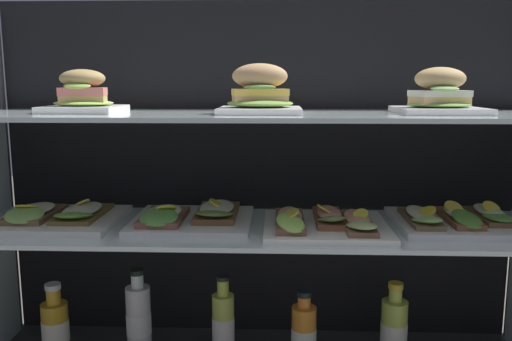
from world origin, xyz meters
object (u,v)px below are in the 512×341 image
at_px(open_sandwich_tray_near_right_corner, 325,223).
at_px(juice_bottle_tucked_behind, 139,319).
at_px(plated_roll_sandwich_left_of_center, 260,96).
at_px(open_sandwich_tray_left_of_center, 456,220).
at_px(juice_bottle_near_post, 223,325).
at_px(juice_bottle_front_left_end, 55,327).
at_px(plated_roll_sandwich_near_right_corner, 440,96).
at_px(juice_bottle_front_second, 304,333).
at_px(plated_roll_sandwich_near_left_corner, 83,96).
at_px(open_sandwich_tray_far_left, 192,216).
at_px(open_sandwich_tray_far_right, 58,216).
at_px(juice_bottle_front_right_end, 394,329).

relative_size(open_sandwich_tray_near_right_corner, juice_bottle_tucked_behind, 1.25).
distance_m(plated_roll_sandwich_left_of_center, juice_bottle_tucked_behind, 0.69).
height_order(open_sandwich_tray_left_of_center, juice_bottle_near_post, open_sandwich_tray_left_of_center).
bearing_deg(juice_bottle_tucked_behind, juice_bottle_front_left_end, -174.03).
bearing_deg(plated_roll_sandwich_near_right_corner, juice_bottle_front_second, 175.16).
bearing_deg(juice_bottle_front_left_end, juice_bottle_front_second, -0.44).
height_order(plated_roll_sandwich_near_left_corner, open_sandwich_tray_left_of_center, plated_roll_sandwich_near_left_corner).
height_order(plated_roll_sandwich_left_of_center, open_sandwich_tray_far_left, plated_roll_sandwich_left_of_center).
bearing_deg(plated_roll_sandwich_near_left_corner, juice_bottle_front_left_end, 171.63).
bearing_deg(plated_roll_sandwich_left_of_center, open_sandwich_tray_left_of_center, 2.54).
height_order(open_sandwich_tray_near_right_corner, juice_bottle_tucked_behind, open_sandwich_tray_near_right_corner).
xyz_separation_m(plated_roll_sandwich_near_left_corner, open_sandwich_tray_near_right_corner, (0.59, -0.05, -0.30)).
xyz_separation_m(juice_bottle_front_left_end, juice_bottle_tucked_behind, (0.22, 0.02, 0.02)).
relative_size(plated_roll_sandwich_near_right_corner, open_sandwich_tray_far_right, 0.66).
xyz_separation_m(juice_bottle_near_post, juice_bottle_front_right_end, (0.45, 0.01, -0.01)).
xyz_separation_m(plated_roll_sandwich_left_of_center, open_sandwich_tray_left_of_center, (0.49, 0.02, -0.30)).
bearing_deg(plated_roll_sandwich_left_of_center, juice_bottle_front_right_end, 9.31).
bearing_deg(juice_bottle_near_post, open_sandwich_tray_far_right, -175.20).
relative_size(plated_roll_sandwich_near_left_corner, plated_roll_sandwich_left_of_center, 0.92).
bearing_deg(juice_bottle_front_left_end, juice_bottle_tucked_behind, 5.97).
xyz_separation_m(juice_bottle_front_left_end, juice_bottle_front_right_end, (0.90, 0.02, 0.00)).
bearing_deg(juice_bottle_front_left_end, juice_bottle_front_right_end, 1.21).
bearing_deg(open_sandwich_tray_near_right_corner, plated_roll_sandwich_left_of_center, 171.54).
distance_m(plated_roll_sandwich_near_left_corner, open_sandwich_tray_left_of_center, 0.97).
height_order(open_sandwich_tray_near_right_corner, juice_bottle_front_right_end, open_sandwich_tray_near_right_corner).
bearing_deg(juice_bottle_front_left_end, plated_roll_sandwich_near_left_corner, -8.37).
bearing_deg(open_sandwich_tray_left_of_center, plated_roll_sandwich_left_of_center, -177.46).
bearing_deg(juice_bottle_front_right_end, juice_bottle_front_second, -174.21).
height_order(juice_bottle_front_left_end, juice_bottle_tucked_behind, juice_bottle_tucked_behind).
height_order(open_sandwich_tray_far_left, open_sandwich_tray_near_right_corner, open_sandwich_tray_near_right_corner).
xyz_separation_m(juice_bottle_tucked_behind, juice_bottle_near_post, (0.23, -0.01, -0.01)).
bearing_deg(open_sandwich_tray_far_left, juice_bottle_near_post, 15.44).
height_order(plated_roll_sandwich_near_right_corner, juice_bottle_front_left_end, plated_roll_sandwich_near_right_corner).
distance_m(plated_roll_sandwich_near_left_corner, juice_bottle_front_right_end, 1.00).
relative_size(juice_bottle_front_left_end, juice_bottle_front_second, 1.03).
height_order(juice_bottle_tucked_behind, juice_bottle_front_second, juice_bottle_tucked_behind).
relative_size(open_sandwich_tray_far_left, juice_bottle_front_right_end, 1.40).
bearing_deg(juice_bottle_tucked_behind, open_sandwich_tray_near_right_corner, -9.94).
bearing_deg(open_sandwich_tray_far_right, juice_bottle_front_left_end, 149.01).
distance_m(plated_roll_sandwich_near_left_corner, juice_bottle_tucked_behind, 0.61).
distance_m(open_sandwich_tray_far_left, juice_bottle_front_left_end, 0.49).
xyz_separation_m(plated_roll_sandwich_near_left_corner, juice_bottle_front_left_end, (-0.12, 0.02, -0.61)).
bearing_deg(juice_bottle_front_second, open_sandwich_tray_far_left, -179.52).
xyz_separation_m(plated_roll_sandwich_near_left_corner, juice_bottle_near_post, (0.34, 0.03, -0.60)).
distance_m(plated_roll_sandwich_near_right_corner, juice_bottle_tucked_behind, 0.96).
xyz_separation_m(open_sandwich_tray_far_right, juice_bottle_tucked_behind, (0.18, 0.04, -0.30)).
relative_size(open_sandwich_tray_far_left, open_sandwich_tray_near_right_corner, 1.00).
distance_m(plated_roll_sandwich_left_of_center, juice_bottle_front_right_end, 0.71).
distance_m(juice_bottle_near_post, juice_bottle_front_second, 0.21).
xyz_separation_m(plated_roll_sandwich_near_left_corner, juice_bottle_tucked_behind, (0.10, 0.04, -0.60)).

